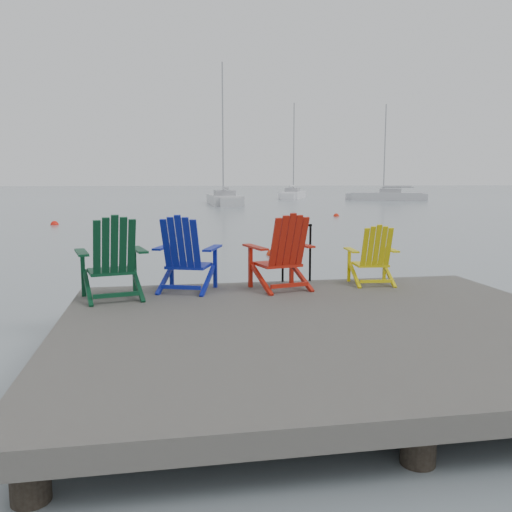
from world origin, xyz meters
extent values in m
plane|color=gray|center=(0.00, 0.00, 0.00)|extent=(400.00, 400.00, 0.00)
cube|color=#2A2725|center=(0.00, 0.00, 0.40)|extent=(6.00, 5.00, 0.20)
cylinder|color=black|center=(0.00, -2.20, -0.30)|extent=(0.26, 0.26, 1.20)
cylinder|color=black|center=(-2.70, 2.20, -0.30)|extent=(0.26, 0.26, 1.20)
cylinder|color=black|center=(0.00, 2.20, -0.30)|extent=(0.26, 0.26, 1.20)
cylinder|color=black|center=(2.70, 2.20, -0.30)|extent=(0.26, 0.26, 1.20)
cylinder|color=black|center=(0.03, 2.45, 0.95)|extent=(0.04, 0.04, 0.90)
cylinder|color=black|center=(0.47, 2.45, 0.95)|extent=(0.04, 0.04, 0.90)
cylinder|color=black|center=(0.25, 2.45, 1.38)|extent=(0.48, 0.04, 0.04)
cylinder|color=black|center=(0.25, 2.45, 1.05)|extent=(0.44, 0.03, 0.03)
cube|color=#09361F|center=(-2.50, 1.74, 0.86)|extent=(0.69, 0.64, 0.04)
cube|color=#09361F|center=(-2.89, 1.88, 0.81)|extent=(0.07, 0.07, 0.62)
cube|color=#09361F|center=(-2.21, 2.03, 0.81)|extent=(0.07, 0.07, 0.62)
cube|color=#09361F|center=(-2.86, 1.64, 1.14)|extent=(0.28, 0.69, 0.03)
cube|color=#09361F|center=(-2.13, 1.80, 1.14)|extent=(0.28, 0.69, 0.03)
cube|color=#09361F|center=(-2.42, 1.39, 1.23)|extent=(0.59, 0.40, 0.76)
cube|color=#0E1991|center=(-1.44, 2.10, 0.85)|extent=(0.71, 0.67, 0.04)
cube|color=#0E1991|center=(-1.68, 2.42, 0.80)|extent=(0.07, 0.07, 0.60)
cube|color=#0E1991|center=(-1.05, 2.18, 0.80)|extent=(0.07, 0.07, 0.60)
cube|color=#0E1991|center=(-1.79, 2.21, 1.12)|extent=(0.35, 0.66, 0.03)
cube|color=#0E1991|center=(-1.11, 1.95, 1.12)|extent=(0.35, 0.66, 0.03)
cube|color=#0E1991|center=(-1.56, 1.77, 1.21)|extent=(0.59, 0.44, 0.73)
cube|color=#A8190C|center=(-0.15, 1.99, 0.85)|extent=(0.68, 0.64, 0.04)
cube|color=#A8190C|center=(-0.53, 2.12, 0.80)|extent=(0.06, 0.06, 0.61)
cube|color=#A8190C|center=(0.13, 2.28, 0.80)|extent=(0.06, 0.06, 0.61)
cube|color=#A8190C|center=(-0.50, 1.88, 1.13)|extent=(0.28, 0.67, 0.03)
cube|color=#A8190C|center=(0.21, 2.06, 1.13)|extent=(0.28, 0.67, 0.03)
cube|color=#A8190C|center=(-0.07, 1.65, 1.22)|extent=(0.59, 0.40, 0.75)
cube|color=#D8C70C|center=(1.33, 2.10, 0.79)|extent=(0.51, 0.47, 0.04)
cube|color=#D8C70C|center=(1.06, 2.30, 0.75)|extent=(0.05, 0.05, 0.51)
cube|color=#D8C70C|center=(1.63, 2.25, 0.75)|extent=(0.05, 0.05, 0.51)
cube|color=#D8C70C|center=(1.02, 2.11, 1.02)|extent=(0.15, 0.56, 0.02)
cube|color=#D8C70C|center=(1.63, 2.06, 1.02)|extent=(0.15, 0.56, 0.02)
cube|color=#D8C70C|center=(1.30, 1.81, 1.10)|extent=(0.46, 0.27, 0.62)
cube|color=#BBBCC0|center=(3.62, 41.38, 0.25)|extent=(2.42, 9.01, 1.10)
cube|color=#9E9EA3|center=(3.61, 40.93, 0.95)|extent=(1.66, 2.71, 0.55)
cylinder|color=gray|center=(3.62, 41.83, 6.42)|extent=(0.12, 0.12, 11.23)
cube|color=white|center=(13.10, 54.83, 0.25)|extent=(4.83, 8.12, 1.10)
cube|color=#9E9EA3|center=(12.96, 54.46, 0.95)|extent=(2.21, 2.74, 0.55)
cylinder|color=gray|center=(13.25, 55.20, 5.75)|extent=(0.12, 0.12, 9.90)
cube|color=silver|center=(21.61, 48.18, 0.25)|extent=(7.30, 4.93, 1.10)
cube|color=#9E9EA3|center=(21.93, 48.01, 0.95)|extent=(2.53, 2.15, 0.55)
cylinder|color=gray|center=(21.29, 48.34, 5.32)|extent=(0.12, 0.12, 9.03)
sphere|color=red|center=(1.22, 8.99, 0.00)|extent=(0.33, 0.33, 0.33)
sphere|color=red|center=(-6.75, 20.92, 0.00)|extent=(0.38, 0.38, 0.38)
sphere|color=red|center=(8.23, 24.50, 0.00)|extent=(0.34, 0.34, 0.34)
sphere|color=#CB430B|center=(3.24, 38.98, 0.00)|extent=(0.38, 0.38, 0.38)
camera|label=1|loc=(-1.82, -5.68, 2.07)|focal=38.00mm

